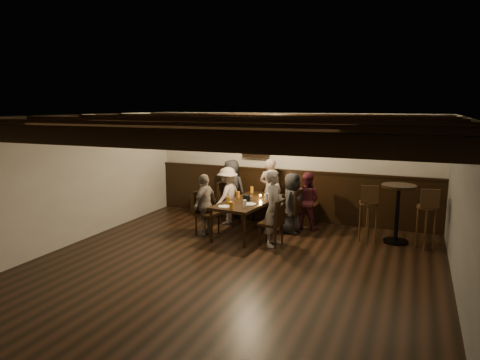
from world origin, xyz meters
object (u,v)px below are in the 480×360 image
at_px(person_bench_centre, 270,190).
at_px(chair_right_near, 290,219).
at_px(chair_left_far, 207,221).
at_px(bar_stool_left, 368,221).
at_px(person_left_far, 205,204).
at_px(person_right_near, 292,203).
at_px(chair_right_far, 272,231).
at_px(dining_table, 249,203).
at_px(person_bench_right, 306,200).
at_px(person_left_near, 227,195).
at_px(person_bench_left, 232,189).
at_px(bar_stool_right, 426,226).
at_px(chair_left_near, 229,211).
at_px(person_right_far, 274,208).
at_px(high_top_table, 398,205).

bearing_deg(person_bench_centre, chair_right_near, 140.15).
relative_size(chair_left_far, bar_stool_left, 0.78).
relative_size(person_left_far, person_right_near, 1.00).
xyz_separation_m(chair_right_near, chair_right_far, (-0.09, -0.90, -0.01)).
xyz_separation_m(dining_table, bar_stool_left, (2.29, 0.32, -0.21)).
distance_m(person_bench_right, person_left_near, 1.71).
xyz_separation_m(person_bench_left, bar_stool_right, (4.10, -0.62, -0.26)).
relative_size(chair_left_near, person_left_near, 0.73).
xyz_separation_m(dining_table, person_left_near, (-0.70, 0.52, -0.00)).
distance_m(person_right_far, high_top_table, 2.34).
bearing_deg(person_bench_left, person_left_far, 96.34).
bearing_deg(person_left_far, person_left_near, 180.00).
relative_size(chair_right_far, person_bench_centre, 0.61).
bearing_deg(person_bench_right, person_left_near, 15.26).
height_order(person_left_near, bar_stool_left, person_left_near).
distance_m(bar_stool_left, bar_stool_right, 1.00).
relative_size(person_right_near, high_top_table, 1.11).
relative_size(person_right_far, bar_stool_right, 1.25).
relative_size(dining_table, person_bench_left, 1.39).
xyz_separation_m(chair_left_far, person_left_far, (-0.03, 0.00, 0.34)).
relative_size(chair_right_far, person_left_near, 0.70).
xyz_separation_m(chair_left_near, person_right_near, (1.46, -0.14, 0.34)).
distance_m(chair_left_far, bar_stool_left, 3.13).
height_order(chair_right_far, person_bench_centre, person_bench_centre).
height_order(person_bench_right, person_right_far, person_right_far).
xyz_separation_m(chair_right_near, person_left_near, (-1.46, 0.14, 0.35)).
distance_m(chair_left_far, person_left_far, 0.35).
relative_size(person_bench_right, person_right_near, 0.97).
relative_size(person_bench_left, bar_stool_right, 1.20).
height_order(chair_right_near, bar_stool_right, bar_stool_right).
relative_size(person_bench_left, high_top_table, 1.22).
distance_m(chair_left_far, person_right_far, 1.53).
height_order(chair_left_near, bar_stool_right, bar_stool_right).
relative_size(person_left_near, person_right_near, 1.01).
xyz_separation_m(dining_table, bar_stool_right, (3.29, 0.37, -0.21)).
bearing_deg(chair_right_near, person_left_near, 90.00).
xyz_separation_m(chair_right_near, person_right_near, (0.03, -0.00, 0.34)).
bearing_deg(person_right_far, chair_left_near, 58.51).
xyz_separation_m(person_bench_left, person_left_far, (0.02, -1.36, -0.06)).
height_order(chair_left_far, person_bench_left, person_bench_left).
relative_size(person_left_far, bar_stool_right, 1.09).
height_order(chair_left_near, person_left_far, person_left_far).
height_order(chair_right_far, person_left_far, person_left_far).
xyz_separation_m(person_left_far, high_top_table, (3.58, 0.90, 0.12)).
relative_size(chair_left_far, bar_stool_right, 0.78).
bearing_deg(person_bench_centre, chair_right_far, 115.59).
bearing_deg(person_right_near, chair_right_far, 177.98).
bearing_deg(chair_left_near, chair_right_near, 90.00).
bearing_deg(chair_right_far, person_right_far, -90.00).
height_order(chair_right_far, person_right_near, person_right_near).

